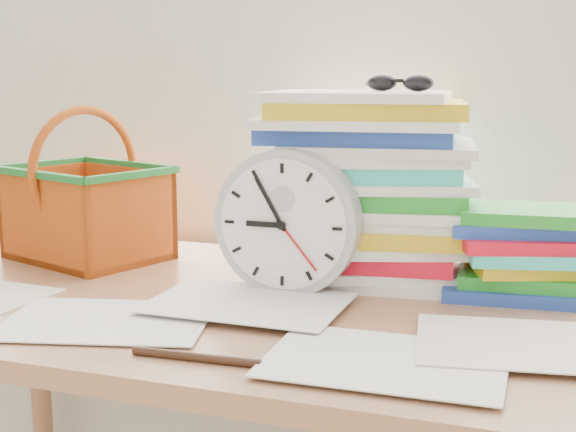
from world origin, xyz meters
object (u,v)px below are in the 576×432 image
at_px(desk, 262,346).
at_px(book_stack, 525,252).
at_px(clock, 288,222).
at_px(basket, 86,185).
at_px(paper_stack, 367,186).

xyz_separation_m(desk, book_stack, (0.38, 0.16, 0.14)).
height_order(desk, clock, clock).
relative_size(book_stack, basket, 0.86).
height_order(paper_stack, basket, paper_stack).
distance_m(desk, book_stack, 0.44).
height_order(paper_stack, book_stack, paper_stack).
distance_m(paper_stack, basket, 0.53).
xyz_separation_m(paper_stack, book_stack, (0.26, -0.03, -0.09)).
distance_m(desk, basket, 0.49).
bearing_deg(book_stack, clock, -161.68).
height_order(clock, basket, basket).
bearing_deg(desk, book_stack, 23.54).
bearing_deg(paper_stack, basket, -175.50).
relative_size(clock, basket, 0.83).
relative_size(desk, basket, 5.03).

